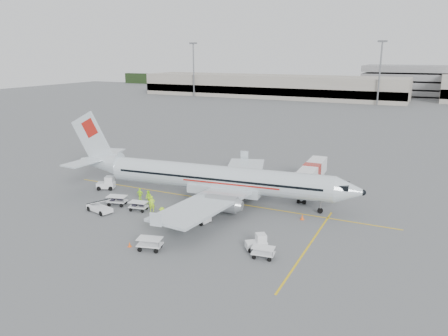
{
  "coord_description": "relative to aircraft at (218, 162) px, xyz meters",
  "views": [
    {
      "loc": [
        23.45,
        -46.8,
        18.13
      ],
      "look_at": [
        0.0,
        2.0,
        3.8
      ],
      "focal_mm": 35.0,
      "sensor_mm": 36.0,
      "label": 1
    }
  ],
  "objects": [
    {
      "name": "crew_d",
      "position": [
        -9.04,
        -4.03,
        -4.35
      ],
      "size": [
        1.0,
        0.52,
        1.63
      ],
      "primitive_type": "imported",
      "rotation": [
        0.0,
        0.0,
        3.28
      ],
      "color": "#A8E81B",
      "rests_on": "ground"
    },
    {
      "name": "cone_port",
      "position": [
        1.0,
        12.52,
        -4.86
      ],
      "size": [
        0.38,
        0.38,
        0.62
      ],
      "primitive_type": "cone",
      "color": "#F65915",
      "rests_on": "ground"
    },
    {
      "name": "jet_bridge",
      "position": [
        9.48,
        8.89,
        -3.26
      ],
      "size": [
        3.35,
        14.61,
        3.81
      ],
      "primitive_type": null,
      "rotation": [
        0.0,
        0.0,
        0.04
      ],
      "color": "white",
      "rests_on": "ground"
    },
    {
      "name": "tug_fore",
      "position": [
        9.45,
        -10.95,
        -4.4
      ],
      "size": [
        2.29,
        2.1,
        1.54
      ],
      "primitive_type": null,
      "rotation": [
        0.0,
        0.0,
        0.63
      ],
      "color": "white",
      "rests_on": "ground"
    },
    {
      "name": "crew_c",
      "position": [
        -2.41,
        -9.06,
        -4.28
      ],
      "size": [
        1.27,
        1.27,
        1.77
      ],
      "primitive_type": "imported",
      "rotation": [
        0.0,
        0.0,
        2.35
      ],
      "color": "#A8E81B",
      "rests_on": "ground"
    },
    {
      "name": "crew_a",
      "position": [
        -5.42,
        -6.65,
        -4.21
      ],
      "size": [
        0.83,
        0.78,
        1.91
      ],
      "primitive_type": "imported",
      "rotation": [
        0.0,
        0.0,
        0.61
      ],
      "color": "#A8E81B",
      "rests_on": "ground"
    },
    {
      "name": "cone_stbd",
      "position": [
        -1.79,
        -15.68,
        -4.9
      ],
      "size": [
        0.33,
        0.33,
        0.53
      ],
      "primitive_type": "cone",
      "color": "#F65915",
      "rests_on": "ground"
    },
    {
      "name": "cart_loaded_b",
      "position": [
        -10.53,
        -6.73,
        -4.56
      ],
      "size": [
        2.6,
        1.92,
        1.22
      ],
      "primitive_type": null,
      "rotation": [
        0.0,
        0.0,
        0.26
      ],
      "color": "white",
      "rests_on": "ground"
    },
    {
      "name": "crew_b",
      "position": [
        -7.3,
        -4.7,
        -4.31
      ],
      "size": [
        0.98,
        0.85,
        1.72
      ],
      "primitive_type": "imported",
      "rotation": [
        0.0,
        0.0,
        -0.27
      ],
      "color": "#A8E81B",
      "rests_on": "ground"
    },
    {
      "name": "cart_loaded_a",
      "position": [
        -7.03,
        -7.11,
        -4.61
      ],
      "size": [
        2.31,
        1.59,
        1.11
      ],
      "primitive_type": null,
      "rotation": [
        0.0,
        0.0,
        0.16
      ],
      "color": "white",
      "rests_on": "ground"
    },
    {
      "name": "tug_mid",
      "position": [
        1.24,
        -7.24,
        -4.25
      ],
      "size": [
        2.61,
        1.83,
        1.84
      ],
      "primitive_type": null,
      "rotation": [
        0.0,
        0.0,
        -0.21
      ],
      "color": "white",
      "rests_on": "ground"
    },
    {
      "name": "tug_aft",
      "position": [
        -16.12,
        -2.18,
        -4.26
      ],
      "size": [
        2.7,
        2.2,
        1.82
      ],
      "primitive_type": null,
      "rotation": [
        0.0,
        0.0,
        0.43
      ],
      "color": "white",
      "rests_on": "ground"
    },
    {
      "name": "cone_nose",
      "position": [
        11.27,
        -1.54,
        -4.83
      ],
      "size": [
        0.41,
        0.41,
        0.67
      ],
      "primitive_type": "cone",
      "color": "#F65915",
      "rests_on": "ground"
    },
    {
      "name": "mast_west",
      "position": [
        -70.24,
        118.14,
        5.83
      ],
      "size": [
        3.2,
        1.2,
        22.0
      ],
      "primitive_type": null,
      "color": "slate",
      "rests_on": "ground"
    },
    {
      "name": "mast_center",
      "position": [
        4.76,
        118.14,
        5.83
      ],
      "size": [
        3.2,
        1.2,
        22.0
      ],
      "primitive_type": null,
      "color": "slate",
      "rests_on": "ground"
    },
    {
      "name": "stripe_lead",
      "position": [
        -0.24,
        0.14,
        -5.16
      ],
      "size": [
        44.0,
        0.2,
        0.01
      ],
      "primitive_type": "cube",
      "color": "yellow",
      "rests_on": "ground"
    },
    {
      "name": "stripe_cross",
      "position": [
        13.76,
        -7.86,
        -5.16
      ],
      "size": [
        0.2,
        20.0,
        0.01
      ],
      "primitive_type": "cube",
      "color": "yellow",
      "rests_on": "ground"
    },
    {
      "name": "cart_empty_b",
      "position": [
        10.66,
        -12.32,
        -4.63
      ],
      "size": [
        2.19,
        1.46,
        1.07
      ],
      "primitive_type": null,
      "rotation": [
        0.0,
        0.0,
        0.12
      ],
      "color": "white",
      "rests_on": "ground"
    },
    {
      "name": "cart_empty_a",
      "position": [
        0.38,
        -15.38,
        -4.56
      ],
      "size": [
        2.59,
        1.91,
        1.21
      ],
      "primitive_type": null,
      "rotation": [
        0.0,
        0.0,
        0.25
      ],
      "color": "white",
      "rests_on": "ground"
    },
    {
      "name": "treeline",
      "position": [
        -0.24,
        175.14,
        -2.17
      ],
      "size": [
        300.0,
        3.0,
        6.0
      ],
      "primitive_type": null,
      "color": "black",
      "rests_on": "ground"
    },
    {
      "name": "ground",
      "position": [
        -0.24,
        0.14,
        -5.17
      ],
      "size": [
        360.0,
        360.0,
        0.0
      ],
      "primitive_type": "plane",
      "color": "#56595B"
    },
    {
      "name": "belt_loader",
      "position": [
        -10.86,
        -9.49,
        -3.94
      ],
      "size": [
        4.8,
        2.76,
        2.45
      ],
      "primitive_type": null,
      "rotation": [
        0.0,
        0.0,
        -0.25
      ],
      "color": "white",
      "rests_on": "ground"
    },
    {
      "name": "aircraft",
      "position": [
        0.0,
        0.0,
        0.0
      ],
      "size": [
        40.35,
        33.13,
        10.34
      ],
      "primitive_type": null,
      "rotation": [
        0.0,
        0.0,
        0.1
      ],
      "color": "silver",
      "rests_on": "ground"
    },
    {
      "name": "parking_garage",
      "position": [
        24.76,
        160.14,
        1.83
      ],
      "size": [
        62.0,
        24.0,
        14.0
      ],
      "primitive_type": null,
      "color": "slate",
      "rests_on": "ground"
    },
    {
      "name": "terminal_west",
      "position": [
        -40.24,
        130.14,
        -0.67
      ],
      "size": [
        110.0,
        22.0,
        9.0
      ],
      "primitive_type": null,
      "color": "gray",
      "rests_on": "ground"
    }
  ]
}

